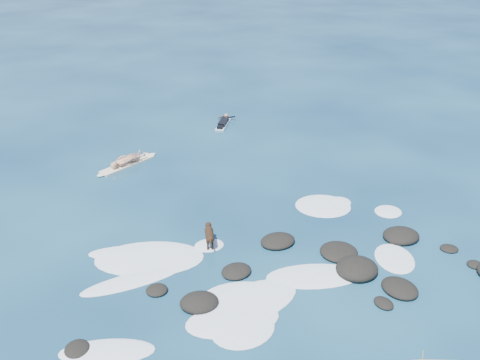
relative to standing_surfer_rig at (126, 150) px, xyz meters
name	(u,v)px	position (x,y,z in m)	size (l,w,h in m)	color
ground	(263,251)	(3.65, -8.97, -0.79)	(160.00, 160.00, 0.00)	#0A2642
reef_rocks	(353,267)	(6.17, -11.01, -0.69)	(14.69, 6.04, 0.57)	black
breaking_foam	(238,270)	(2.42, -9.85, -0.78)	(13.81, 8.40, 0.12)	white
standing_surfer_rig	(126,150)	(0.00, 0.00, 0.00)	(3.18, 2.13, 2.01)	beige
paddling_surfer_rig	(224,122)	(6.04, 3.97, -0.66)	(1.60, 2.22, 0.41)	white
dog	(209,234)	(1.90, -8.09, -0.27)	(0.47, 1.25, 0.80)	black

